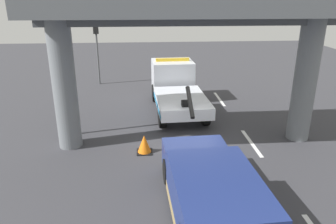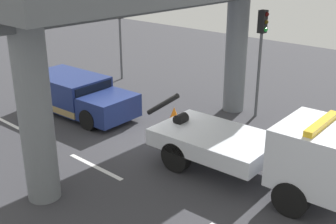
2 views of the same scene
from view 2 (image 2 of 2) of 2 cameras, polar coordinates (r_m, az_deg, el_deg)
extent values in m
cube|color=#38383D|center=(16.03, -2.10, -4.05)|extent=(60.00, 40.00, 0.10)
cube|color=silver|center=(19.10, -21.06, -1.12)|extent=(2.60, 0.16, 0.01)
cube|color=silver|center=(14.39, -9.67, -7.18)|extent=(2.60, 0.16, 0.01)
cube|color=silver|center=(13.92, 6.24, -3.77)|extent=(3.94, 2.57, 0.55)
cube|color=silver|center=(12.39, 19.33, -5.34)|extent=(2.15, 2.39, 1.65)
cube|color=#196B9E|center=(14.90, 8.79, -2.54)|extent=(3.65, 0.18, 0.20)
cylinder|color=black|center=(14.85, -0.71, 1.02)|extent=(1.42, 0.24, 1.07)
cylinder|color=black|center=(14.50, 1.73, -0.92)|extent=(0.38, 0.47, 0.36)
cube|color=yellow|center=(12.03, 19.84, -1.46)|extent=(0.33, 1.93, 0.16)
cylinder|color=black|center=(13.76, 19.64, -7.23)|extent=(1.01, 0.36, 1.00)
cylinder|color=black|center=(12.04, 16.06, -11.04)|extent=(1.01, 0.36, 1.00)
cylinder|color=black|center=(15.27, 5.93, -3.20)|extent=(1.01, 0.36, 1.00)
cylinder|color=black|center=(13.74, 1.07, -5.95)|extent=(1.01, 0.36, 1.00)
cube|color=navy|center=(19.36, -13.21, 2.88)|extent=(3.55, 2.35, 1.35)
cube|color=navy|center=(17.52, -7.92, 0.66)|extent=(1.82, 2.19, 0.95)
cube|color=black|center=(17.96, -9.84, 2.73)|extent=(0.15, 1.94, 0.59)
cube|color=#9E8451|center=(19.51, -13.09, 1.50)|extent=(3.57, 2.37, 0.28)
cylinder|color=black|center=(18.34, -6.01, 0.72)|extent=(0.85, 0.32, 0.84)
cylinder|color=black|center=(17.15, -10.55, -0.99)|extent=(0.85, 0.32, 0.84)
cylinder|color=black|center=(20.78, -12.65, 2.75)|extent=(0.85, 0.32, 0.84)
cylinder|color=black|center=(19.73, -16.98, 1.36)|extent=(0.85, 0.32, 0.84)
cylinder|color=slate|center=(18.60, 9.08, 7.80)|extent=(0.92, 0.92, 5.16)
cylinder|color=slate|center=(12.01, -17.29, -0.17)|extent=(0.92, 0.92, 5.16)
cube|color=#4A4E52|center=(14.41, -1.36, 14.00)|extent=(0.50, 11.28, 0.36)
cylinder|color=#515456|center=(23.50, -6.32, 8.32)|extent=(0.12, 0.12, 3.30)
cube|color=black|center=(23.14, -6.53, 13.40)|extent=(0.28, 0.32, 0.90)
sphere|color=red|center=(22.98, -6.29, 14.11)|extent=(0.18, 0.18, 0.18)
sphere|color=#3A2D06|center=(23.02, -6.26, 13.37)|extent=(0.18, 0.18, 0.18)
sphere|color=black|center=(23.06, -6.23, 12.63)|extent=(0.18, 0.18, 0.18)
cylinder|color=#515456|center=(18.21, 11.97, 4.74)|extent=(0.12, 0.12, 3.57)
cube|color=black|center=(17.73, 12.51, 11.70)|extent=(0.28, 0.32, 0.90)
sphere|color=#360605|center=(17.61, 13.05, 12.58)|extent=(0.18, 0.18, 0.18)
sphere|color=#3A2D06|center=(17.66, 12.97, 11.62)|extent=(0.18, 0.18, 0.18)
sphere|color=green|center=(17.71, 12.89, 10.67)|extent=(0.18, 0.18, 0.18)
cone|color=orange|center=(17.40, 0.82, -0.48)|extent=(0.56, 0.56, 0.73)
cube|color=black|center=(17.53, 0.81, -1.55)|extent=(0.61, 0.61, 0.03)
camera|label=1|loc=(25.23, -20.24, 17.95)|focal=34.29mm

